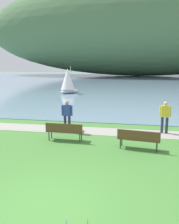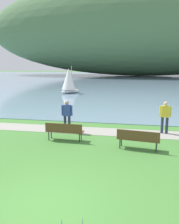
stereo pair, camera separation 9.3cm
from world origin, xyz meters
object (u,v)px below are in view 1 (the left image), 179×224
Objects in this scene: person_on_the_grass at (67,114)px; person_at_shoreline at (165,115)px; park_bench_near_camera at (139,138)px; park_bench_further_along at (65,130)px; sailboat_mid_bay at (68,81)px.

person_at_shoreline is at bearing 7.60° from person_on_the_grass.
park_bench_further_along is at bearing 170.44° from park_bench_near_camera.
park_bench_near_camera is at bearing -9.56° from park_bench_further_along.
park_bench_near_camera is 1.08× the size of person_at_shoreline.
park_bench_near_camera is at bearing -116.45° from person_at_shoreline.
person_on_the_grass is (-3.75, 2.09, 0.46)m from park_bench_near_camera.
park_bench_near_camera is 1.02× the size of park_bench_further_along.
person_on_the_grass reaches higher than park_bench_near_camera.
person_at_shoreline is at bearing 24.40° from park_bench_further_along.
park_bench_further_along is 1.06× the size of person_at_shoreline.
person_at_shoreline reaches higher than park_bench_near_camera.
person_at_shoreline is at bearing 63.55° from park_bench_near_camera.
person_on_the_grass is (-5.13, -0.68, 0.00)m from person_at_shoreline.
sailboat_mid_bay is (-8.14, 18.11, 1.07)m from park_bench_near_camera.
person_on_the_grass reaches higher than park_bench_further_along.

